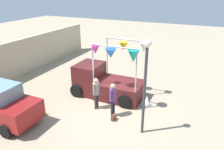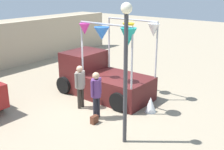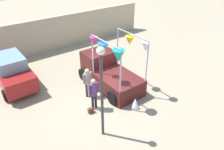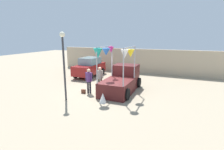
{
  "view_description": "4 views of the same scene",
  "coord_description": "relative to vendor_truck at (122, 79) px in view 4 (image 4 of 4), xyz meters",
  "views": [
    {
      "loc": [
        -9.65,
        -4.59,
        6.03
      ],
      "look_at": [
        0.56,
        0.12,
        1.48
      ],
      "focal_mm": 35.0,
      "sensor_mm": 36.0,
      "label": 1
    },
    {
      "loc": [
        -8.01,
        -6.86,
        4.63
      ],
      "look_at": [
        0.32,
        -0.3,
        1.23
      ],
      "focal_mm": 45.0,
      "sensor_mm": 36.0,
      "label": 2
    },
    {
      "loc": [
        -5.69,
        -8.33,
        7.23
      ],
      "look_at": [
        0.21,
        -0.48,
        1.44
      ],
      "focal_mm": 35.0,
      "sensor_mm": 36.0,
      "label": 3
    },
    {
      "loc": [
        4.96,
        -10.95,
        3.95
      ],
      "look_at": [
        0.45,
        -0.13,
        1.33
      ],
      "focal_mm": 28.0,
      "sensor_mm": 36.0,
      "label": 4
    }
  ],
  "objects": [
    {
      "name": "handbag",
      "position": [
        -2.26,
        -1.63,
        -0.76
      ],
      "size": [
        0.28,
        0.16,
        0.28
      ],
      "primitive_type": "cube",
      "color": "#592D1E",
      "rests_on": "ground"
    },
    {
      "name": "person_vendor",
      "position": [
        -1.6,
        -0.34,
        0.15
      ],
      "size": [
        0.53,
        0.34,
        1.72
      ],
      "color": "#2D2823",
      "rests_on": "ground"
    },
    {
      "name": "vendor_truck",
      "position": [
        0.0,
        0.0,
        0.0
      ],
      "size": [
        2.5,
        4.15,
        3.3
      ],
      "color": "#4C1919",
      "rests_on": "ground"
    },
    {
      "name": "person_customer",
      "position": [
        -1.91,
        -1.43,
        0.17
      ],
      "size": [
        0.53,
        0.34,
        1.75
      ],
      "color": "black",
      "rests_on": "ground"
    },
    {
      "name": "folded_kite_bundle_white",
      "position": [
        -0.24,
        -2.7,
        -0.6
      ],
      "size": [
        0.62,
        0.62,
        0.6
      ],
      "primitive_type": "cone",
      "rotation": [
        0.0,
        0.0,
        2.29
      ],
      "color": "white",
      "rests_on": "ground"
    },
    {
      "name": "ground_plane",
      "position": [
        -0.84,
        -0.76,
        -0.9
      ],
      "size": [
        60.0,
        60.0,
        0.0
      ],
      "primitive_type": "plane",
      "color": "gray"
    },
    {
      "name": "brick_boundary_wall",
      "position": [
        -0.84,
        6.96,
        0.4
      ],
      "size": [
        18.0,
        0.36,
        2.6
      ],
      "primitive_type": "cube",
      "color": "tan",
      "rests_on": "ground"
    },
    {
      "name": "parked_car",
      "position": [
        -4.55,
        3.3,
        0.05
      ],
      "size": [
        1.88,
        4.0,
        1.88
      ],
      "color": "maroon",
      "rests_on": "ground"
    },
    {
      "name": "street_lamp",
      "position": [
        -2.59,
        -3.18,
        1.82
      ],
      "size": [
        0.32,
        0.32,
        4.21
      ],
      "color": "#333338",
      "rests_on": "ground"
    }
  ]
}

